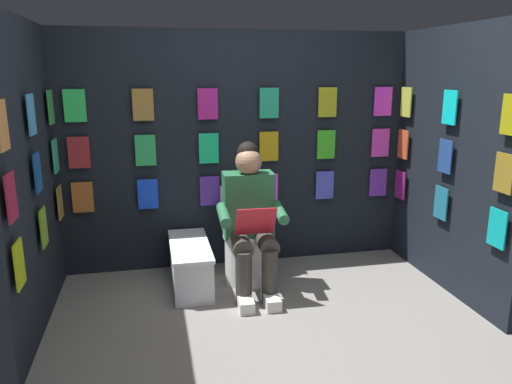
{
  "coord_description": "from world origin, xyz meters",
  "views": [
    {
      "loc": [
        0.76,
        2.56,
        1.73
      ],
      "look_at": [
        0.0,
        -0.92,
        0.85
      ],
      "focal_mm": 34.52,
      "sensor_mm": 36.0,
      "label": 1
    }
  ],
  "objects": [
    {
      "name": "ground_plane",
      "position": [
        0.0,
        0.0,
        0.0
      ],
      "size": [
        30.0,
        30.0,
        0.0
      ],
      "primitive_type": "plane",
      "color": "gray"
    },
    {
      "name": "display_wall_back",
      "position": [
        -0.0,
        -1.72,
        1.04
      ],
      "size": [
        3.16,
        0.14,
        2.07
      ],
      "color": "black",
      "rests_on": "ground"
    },
    {
      "name": "display_wall_left",
      "position": [
        -1.58,
        -0.83,
        1.04
      ],
      "size": [
        0.14,
        1.67,
        2.07
      ],
      "color": "black",
      "rests_on": "ground"
    },
    {
      "name": "display_wall_right",
      "position": [
        1.58,
        -0.83,
        1.04
      ],
      "size": [
        0.14,
        1.67,
        2.07
      ],
      "color": "black",
      "rests_on": "ground"
    },
    {
      "name": "toilet",
      "position": [
        0.01,
        -1.29,
        0.33
      ],
      "size": [
        0.41,
        0.56,
        0.77
      ],
      "rotation": [
        0.0,
        0.0,
        -0.03
      ],
      "color": "white",
      "rests_on": "ground"
    },
    {
      "name": "person_reading",
      "position": [
        0.02,
        -1.07,
        0.6
      ],
      "size": [
        0.53,
        0.69,
        1.19
      ],
      "rotation": [
        0.0,
        0.0,
        -0.03
      ],
      "color": "#286B42",
      "rests_on": "ground"
    },
    {
      "name": "comic_longbox_near",
      "position": [
        0.49,
        -1.23,
        0.18
      ],
      "size": [
        0.32,
        0.81,
        0.36
      ],
      "rotation": [
        0.0,
        0.0,
        -0.0
      ],
      "color": "silver",
      "rests_on": "ground"
    }
  ]
}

